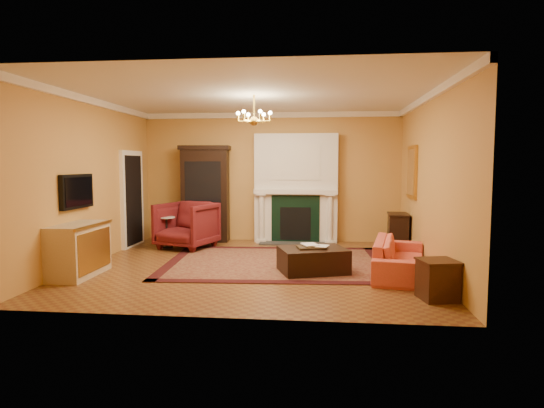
# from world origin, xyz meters

# --- Properties ---
(floor) EXTENTS (6.00, 5.50, 0.02)m
(floor) POSITION_xyz_m (0.00, 0.00, -0.01)
(floor) COLOR brown
(floor) RESTS_ON ground
(ceiling) EXTENTS (6.00, 5.50, 0.02)m
(ceiling) POSITION_xyz_m (0.00, 0.00, 3.01)
(ceiling) COLOR silver
(ceiling) RESTS_ON wall_back
(wall_back) EXTENTS (6.00, 0.02, 3.00)m
(wall_back) POSITION_xyz_m (0.00, 2.76, 1.50)
(wall_back) COLOR #C58D47
(wall_back) RESTS_ON floor
(wall_front) EXTENTS (6.00, 0.02, 3.00)m
(wall_front) POSITION_xyz_m (0.00, -2.76, 1.50)
(wall_front) COLOR #C58D47
(wall_front) RESTS_ON floor
(wall_left) EXTENTS (0.02, 5.50, 3.00)m
(wall_left) POSITION_xyz_m (-3.01, 0.00, 1.50)
(wall_left) COLOR #C58D47
(wall_left) RESTS_ON floor
(wall_right) EXTENTS (0.02, 5.50, 3.00)m
(wall_right) POSITION_xyz_m (3.01, 0.00, 1.50)
(wall_right) COLOR #C58D47
(wall_right) RESTS_ON floor
(fireplace) EXTENTS (1.90, 0.70, 2.50)m
(fireplace) POSITION_xyz_m (0.60, 2.57, 1.19)
(fireplace) COLOR silver
(fireplace) RESTS_ON wall_back
(crown_molding) EXTENTS (6.00, 5.50, 0.12)m
(crown_molding) POSITION_xyz_m (0.00, 0.96, 2.94)
(crown_molding) COLOR white
(crown_molding) RESTS_ON ceiling
(doorway) EXTENTS (0.08, 1.05, 2.10)m
(doorway) POSITION_xyz_m (-2.95, 1.70, 1.05)
(doorway) COLOR white
(doorway) RESTS_ON wall_left
(tv_panel) EXTENTS (0.09, 0.95, 0.58)m
(tv_panel) POSITION_xyz_m (-2.95, -0.60, 1.35)
(tv_panel) COLOR black
(tv_panel) RESTS_ON wall_left
(gilt_mirror) EXTENTS (0.06, 0.76, 1.05)m
(gilt_mirror) POSITION_xyz_m (2.97, 1.40, 1.65)
(gilt_mirror) COLOR gold
(gilt_mirror) RESTS_ON wall_right
(chandelier) EXTENTS (0.63, 0.55, 0.53)m
(chandelier) POSITION_xyz_m (-0.00, 0.00, 2.61)
(chandelier) COLOR gold
(chandelier) RESTS_ON ceiling
(oriental_rug) EXTENTS (4.17, 3.22, 0.02)m
(oriental_rug) POSITION_xyz_m (0.36, 0.30, 0.01)
(oriental_rug) COLOR #3F0D0D
(oriental_rug) RESTS_ON floor
(china_cabinet) EXTENTS (1.10, 0.55, 2.14)m
(china_cabinet) POSITION_xyz_m (-1.51, 2.49, 1.07)
(china_cabinet) COLOR black
(china_cabinet) RESTS_ON floor
(wingback_armchair) EXTENTS (1.33, 1.29, 1.09)m
(wingback_armchair) POSITION_xyz_m (-1.70, 1.55, 0.55)
(wingback_armchair) COLOR maroon
(wingback_armchair) RESTS_ON floor
(pedestal_table) EXTENTS (0.38, 0.38, 0.67)m
(pedestal_table) POSITION_xyz_m (-2.16, 1.59, 0.39)
(pedestal_table) COLOR black
(pedestal_table) RESTS_ON floor
(commode) EXTENTS (0.54, 1.14, 0.85)m
(commode) POSITION_xyz_m (-2.73, -1.00, 0.43)
(commode) COLOR #C4B08F
(commode) RESTS_ON floor
(coral_sofa) EXTENTS (0.94, 2.06, 0.78)m
(coral_sofa) POSITION_xyz_m (2.46, -0.36, 0.39)
(coral_sofa) COLOR #DF4B46
(coral_sofa) RESTS_ON floor
(end_table) EXTENTS (0.52, 0.52, 0.51)m
(end_table) POSITION_xyz_m (2.72, -1.74, 0.26)
(end_table) COLOR #34180E
(end_table) RESTS_ON floor
(console_table) EXTENTS (0.44, 0.71, 0.75)m
(console_table) POSITION_xyz_m (2.78, 1.74, 0.38)
(console_table) COLOR black
(console_table) RESTS_ON floor
(leather_ottoman) EXTENTS (1.26, 1.08, 0.40)m
(leather_ottoman) POSITION_xyz_m (1.04, -0.39, 0.22)
(leather_ottoman) COLOR black
(leather_ottoman) RESTS_ON oriental_rug
(ottoman_tray) EXTENTS (0.53, 0.45, 0.03)m
(ottoman_tray) POSITION_xyz_m (1.01, -0.40, 0.43)
(ottoman_tray) COLOR black
(ottoman_tray) RESTS_ON leather_ottoman
(book_a) EXTENTS (0.23, 0.12, 0.31)m
(book_a) POSITION_xyz_m (0.88, -0.39, 0.60)
(book_a) COLOR gray
(book_a) RESTS_ON ottoman_tray
(book_b) EXTENTS (0.19, 0.07, 0.26)m
(book_b) POSITION_xyz_m (1.10, -0.40, 0.57)
(book_b) COLOR gray
(book_b) RESTS_ON ottoman_tray
(topiary_left) EXTENTS (0.17, 0.17, 0.46)m
(topiary_left) POSITION_xyz_m (-0.18, 2.53, 1.48)
(topiary_left) COLOR gray
(topiary_left) RESTS_ON fireplace
(topiary_right) EXTENTS (0.17, 0.17, 0.46)m
(topiary_right) POSITION_xyz_m (1.27, 2.53, 1.48)
(topiary_right) COLOR gray
(topiary_right) RESTS_ON fireplace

